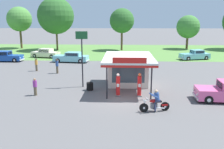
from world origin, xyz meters
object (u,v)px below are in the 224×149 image
(motorcycle_with_rider, at_px, (155,102))
(bystander_leaning_by_kiosk, at_px, (36,64))
(bystander_standing_back_lot, at_px, (57,66))
(spare_tire_stack, at_px, (90,86))
(parked_car_back_row_far_right, at_px, (71,57))
(parked_car_back_row_centre_left, at_px, (6,57))
(roadside_pole_sign, at_px, (82,50))
(gas_pump_offside, at_px, (139,86))
(bystander_strolling_foreground, at_px, (35,86))
(parked_car_back_row_centre, at_px, (134,57))
(gas_pump_nearside, at_px, (118,86))
(parked_car_back_row_right, at_px, (195,55))
(parked_car_back_row_centre_right, at_px, (46,53))

(motorcycle_with_rider, bearing_deg, bystander_leaning_by_kiosk, 135.22)
(bystander_standing_back_lot, bearing_deg, spare_tire_stack, -54.61)
(parked_car_back_row_far_right, bearing_deg, parked_car_back_row_centre_left, 179.10)
(bystander_standing_back_lot, relative_size, roadside_pole_sign, 0.33)
(gas_pump_offside, xyz_separation_m, roadside_pole_sign, (-5.19, 2.70, 2.63))
(parked_car_back_row_far_right, bearing_deg, bystander_strolling_foreground, -88.83)
(parked_car_back_row_centre, bearing_deg, gas_pump_nearside, -97.16)
(parked_car_back_row_centre, distance_m, roadside_pole_sign, 15.33)
(gas_pump_offside, relative_size, parked_car_back_row_far_right, 0.37)
(bystander_leaning_by_kiosk, bearing_deg, parked_car_back_row_right, 23.75)
(gas_pump_offside, xyz_separation_m, bystander_strolling_foreground, (-8.78, -0.13, -0.13))
(parked_car_back_row_centre_right, xyz_separation_m, bystander_strolling_foreground, (5.60, -20.48, 0.09))
(parked_car_back_row_right, xyz_separation_m, spare_tire_stack, (-14.43, -17.73, -0.33))
(gas_pump_offside, distance_m, bystander_strolling_foreground, 8.78)
(motorcycle_with_rider, distance_m, parked_car_back_row_centre, 20.07)
(parked_car_back_row_centre_right, xyz_separation_m, parked_car_back_row_centre_left, (-4.80, -4.12, 0.02))
(bystander_strolling_foreground, bearing_deg, parked_car_back_row_far_right, 91.17)
(gas_pump_nearside, relative_size, bystander_leaning_by_kiosk, 1.24)
(gas_pump_nearside, bearing_deg, parked_car_back_row_far_right, 114.50)
(roadside_pole_sign, bearing_deg, gas_pump_nearside, -38.32)
(bystander_standing_back_lot, bearing_deg, bystander_strolling_foreground, -87.29)
(gas_pump_offside, distance_m, parked_car_back_row_centre_right, 24.92)
(gas_pump_offside, xyz_separation_m, parked_car_back_row_centre_right, (-14.38, 20.36, -0.23))
(gas_pump_offside, xyz_separation_m, motorcycle_with_rider, (0.89, -3.35, -0.26))
(motorcycle_with_rider, relative_size, parked_car_back_row_far_right, 0.40)
(roadside_pole_sign, bearing_deg, parked_car_back_row_centre_left, 135.93)
(parked_car_back_row_centre_right, distance_m, parked_car_back_row_right, 24.46)
(gas_pump_nearside, xyz_separation_m, parked_car_back_row_right, (11.84, 19.31, -0.21))
(bystander_standing_back_lot, bearing_deg, motorcycle_with_rider, -49.30)
(parked_car_back_row_right, height_order, parked_car_back_row_far_right, parked_car_back_row_right)
(gas_pump_nearside, relative_size, parked_car_back_row_far_right, 0.36)
(gas_pump_nearside, relative_size, parked_car_back_row_centre_right, 0.39)
(parked_car_back_row_centre, distance_m, bystander_strolling_foreground, 19.14)
(parked_car_back_row_centre_left, distance_m, spare_tire_stack, 20.83)
(gas_pump_nearside, bearing_deg, parked_car_back_row_right, 58.49)
(gas_pump_nearside, height_order, parked_car_back_row_far_right, gas_pump_nearside)
(gas_pump_nearside, xyz_separation_m, motorcycle_with_rider, (2.67, -3.35, -0.24))
(parked_car_back_row_centre, relative_size, roadside_pole_sign, 1.07)
(motorcycle_with_rider, height_order, parked_car_back_row_right, motorcycle_with_rider)
(parked_car_back_row_centre_left, bearing_deg, parked_car_back_row_far_right, -0.90)
(gas_pump_nearside, distance_m, motorcycle_with_rider, 4.29)
(gas_pump_nearside, height_order, parked_car_back_row_centre, gas_pump_nearside)
(parked_car_back_row_centre, height_order, roadside_pole_sign, roadside_pole_sign)
(gas_pump_offside, height_order, bystander_strolling_foreground, gas_pump_offside)
(gas_pump_nearside, bearing_deg, parked_car_back_row_centre_right, 121.75)
(gas_pump_nearside, relative_size, parked_car_back_row_centre, 0.35)
(parked_car_back_row_centre_right, height_order, bystander_leaning_by_kiosk, bystander_leaning_by_kiosk)
(parked_car_back_row_far_right, distance_m, bystander_leaning_by_kiosk, 7.18)
(bystander_leaning_by_kiosk, height_order, roadside_pole_sign, roadside_pole_sign)
(bystander_strolling_foreground, distance_m, spare_tire_stack, 4.75)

